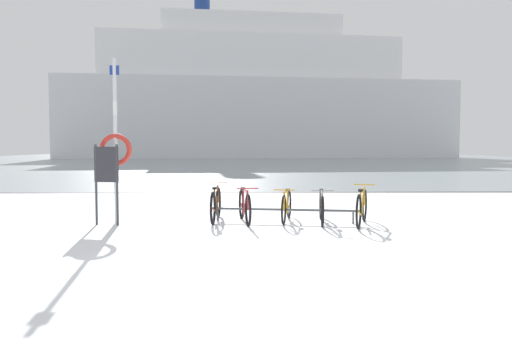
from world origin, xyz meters
name	(u,v)px	position (x,y,z in m)	size (l,w,h in m)	color
ground	(248,159)	(0.00, 53.90, -0.04)	(80.00, 132.00, 0.08)	white
bike_rack	(284,210)	(0.65, 3.28, 0.27)	(3.29, 0.59, 0.31)	#4C5156
bicycle_0	(216,204)	(-0.87, 3.50, 0.38)	(0.46, 1.75, 0.83)	black
bicycle_1	(245,206)	(-0.22, 3.27, 0.36)	(0.46, 1.73, 0.80)	black
bicycle_2	(286,206)	(0.71, 3.42, 0.34)	(0.49, 1.58, 0.75)	black
bicycle_3	(322,207)	(1.46, 3.19, 0.34)	(0.46, 1.72, 0.76)	black
bicycle_4	(362,207)	(2.27, 2.90, 0.38)	(0.70, 1.70, 0.84)	black
info_sign	(106,171)	(-3.14, 2.98, 1.14)	(0.54, 0.18, 1.71)	#33383D
rescue_post	(116,145)	(-3.01, 3.24, 1.70)	(0.70, 0.11, 3.55)	silver
ferry_ship	(257,100)	(1.21, 60.99, 8.10)	(54.79, 17.68, 24.16)	silver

